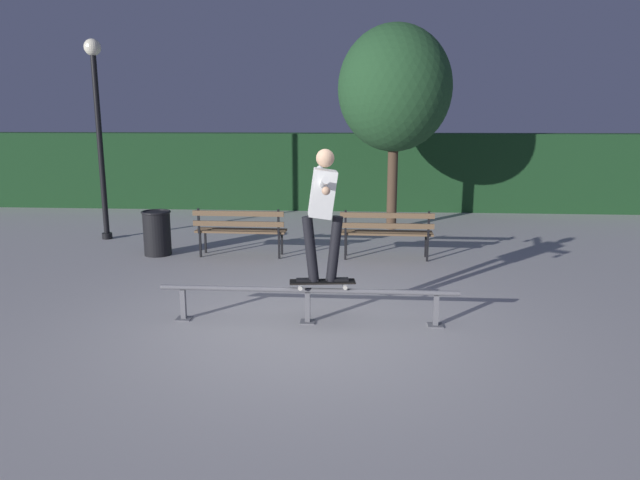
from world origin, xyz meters
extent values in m
plane|color=#ADAAA8|center=(0.00, 0.00, 0.00)|extent=(90.00, 90.00, 0.00)
cube|color=#193D1E|center=(0.00, 9.22, 1.01)|extent=(24.00, 1.20, 2.02)
cylinder|color=slate|center=(0.00, 0.17, 0.40)|extent=(3.60, 0.06, 0.06)
cube|color=slate|center=(-1.53, 0.17, 0.19)|extent=(0.06, 0.06, 0.37)
cube|color=slate|center=(-1.53, 0.17, 0.01)|extent=(0.18, 0.18, 0.01)
cube|color=slate|center=(0.00, 0.17, 0.19)|extent=(0.06, 0.06, 0.37)
cube|color=slate|center=(0.00, 0.17, 0.01)|extent=(0.18, 0.18, 0.01)
cube|color=slate|center=(1.53, 0.17, 0.19)|extent=(0.06, 0.06, 0.37)
cube|color=slate|center=(1.53, 0.17, 0.01)|extent=(0.18, 0.18, 0.01)
cube|color=black|center=(0.18, 0.17, 0.51)|extent=(0.80, 0.30, 0.02)
cube|color=black|center=(0.18, 0.17, 0.52)|extent=(0.78, 0.28, 0.00)
cube|color=#9E9EA3|center=(0.44, 0.20, 0.50)|extent=(0.07, 0.17, 0.02)
cube|color=#9E9EA3|center=(-0.08, 0.14, 0.50)|extent=(0.07, 0.17, 0.02)
cylinder|color=beige|center=(0.45, 0.12, 0.46)|extent=(0.06, 0.04, 0.05)
cylinder|color=beige|center=(0.43, 0.28, 0.46)|extent=(0.06, 0.04, 0.05)
cylinder|color=beige|center=(-0.07, 0.06, 0.46)|extent=(0.06, 0.04, 0.05)
cylinder|color=beige|center=(-0.09, 0.21, 0.46)|extent=(0.06, 0.04, 0.05)
cube|color=black|center=(0.36, 0.19, 0.54)|extent=(0.27, 0.13, 0.03)
cube|color=black|center=(0.00, 0.15, 0.54)|extent=(0.27, 0.13, 0.03)
cylinder|color=black|center=(0.32, 0.19, 0.91)|extent=(0.22, 0.15, 0.79)
cylinder|color=black|center=(0.04, 0.15, 0.91)|extent=(0.22, 0.15, 0.79)
cube|color=silver|center=(0.18, 0.17, 1.57)|extent=(0.37, 0.40, 0.57)
cylinder|color=silver|center=(0.23, -0.21, 1.73)|extent=(0.16, 0.61, 0.21)
cylinder|color=silver|center=(0.13, 0.55, 1.73)|extent=(0.16, 0.61, 0.21)
sphere|color=tan|center=(0.26, -0.49, 1.68)|extent=(0.09, 0.09, 0.09)
sphere|color=tan|center=(0.10, 0.82, 1.68)|extent=(0.09, 0.09, 0.09)
sphere|color=tan|center=(0.21, 0.17, 1.97)|extent=(0.21, 0.21, 0.21)
cube|color=black|center=(-0.80, 3.65, 0.22)|extent=(0.04, 0.04, 0.44)
cube|color=black|center=(-0.80, 3.33, 0.22)|extent=(0.04, 0.04, 0.44)
cube|color=black|center=(-0.81, 3.29, 0.66)|extent=(0.04, 0.04, 0.44)
cube|color=black|center=(-2.21, 3.66, 0.22)|extent=(0.04, 0.04, 0.44)
cube|color=black|center=(-2.21, 3.34, 0.22)|extent=(0.04, 0.04, 0.44)
cube|color=black|center=(-2.21, 3.30, 0.66)|extent=(0.04, 0.04, 0.44)
cube|color=brown|center=(-1.51, 3.63, 0.46)|extent=(1.60, 0.11, 0.04)
cube|color=brown|center=(-1.51, 3.49, 0.46)|extent=(1.60, 0.11, 0.04)
cube|color=brown|center=(-1.51, 3.35, 0.46)|extent=(1.60, 0.11, 0.04)
cube|color=brown|center=(-1.51, 3.28, 0.62)|extent=(1.60, 0.05, 0.09)
cube|color=brown|center=(-1.51, 3.28, 0.80)|extent=(1.60, 0.05, 0.09)
cube|color=black|center=(1.76, 3.65, 0.22)|extent=(0.04, 0.04, 0.44)
cube|color=black|center=(1.76, 3.33, 0.22)|extent=(0.04, 0.04, 0.44)
cube|color=black|center=(1.76, 3.29, 0.66)|extent=(0.04, 0.04, 0.44)
cube|color=black|center=(0.36, 3.66, 0.22)|extent=(0.04, 0.04, 0.44)
cube|color=black|center=(0.35, 3.34, 0.22)|extent=(0.04, 0.04, 0.44)
cube|color=black|center=(0.35, 3.30, 0.66)|extent=(0.04, 0.04, 0.44)
cube|color=brown|center=(1.06, 3.63, 0.46)|extent=(1.60, 0.11, 0.04)
cube|color=brown|center=(1.06, 3.49, 0.46)|extent=(1.60, 0.11, 0.04)
cube|color=brown|center=(1.06, 3.35, 0.46)|extent=(1.60, 0.11, 0.04)
cube|color=brown|center=(1.06, 3.28, 0.62)|extent=(1.60, 0.05, 0.09)
cube|color=brown|center=(1.06, 3.28, 0.80)|extent=(1.60, 0.05, 0.09)
cylinder|color=#4C3828|center=(1.28, 6.28, 1.00)|extent=(0.22, 0.22, 2.01)
ellipsoid|color=#234C28|center=(1.28, 6.28, 3.03)|extent=(2.41, 2.41, 2.66)
cylinder|color=black|center=(-4.56, 4.75, 1.80)|extent=(0.11, 0.11, 3.60)
sphere|color=#F2EACC|center=(-4.56, 4.75, 3.74)|extent=(0.32, 0.32, 0.32)
cylinder|color=black|center=(-4.56, 4.75, 0.06)|extent=(0.20, 0.20, 0.12)
cylinder|color=black|center=(-3.03, 3.46, 0.39)|extent=(0.48, 0.48, 0.78)
torus|color=black|center=(-3.03, 3.46, 0.78)|extent=(0.52, 0.52, 0.04)
camera|label=1|loc=(0.65, -6.41, 2.42)|focal=32.36mm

